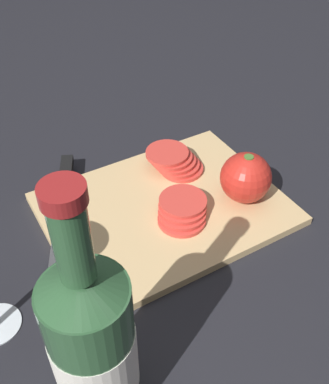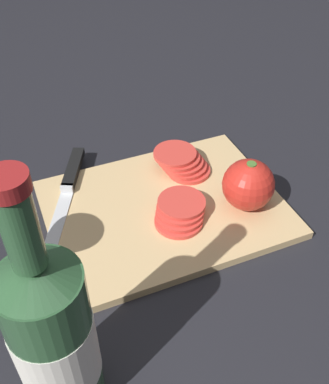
# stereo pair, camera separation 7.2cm
# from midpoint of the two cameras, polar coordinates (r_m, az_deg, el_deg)

# --- Properties ---
(ground_plane) EXTENTS (3.00, 3.00, 0.00)m
(ground_plane) POSITION_cam_midpoint_polar(r_m,az_deg,el_deg) (0.74, 5.61, -3.74)
(ground_plane) COLOR black
(cutting_board) EXTENTS (0.38, 0.29, 0.01)m
(cutting_board) POSITION_cam_midpoint_polar(r_m,az_deg,el_deg) (0.75, 2.77, -2.25)
(cutting_board) COLOR tan
(cutting_board) RESTS_ON ground_plane
(wine_bottle) EXTENTS (0.08, 0.08, 0.33)m
(wine_bottle) POSITION_cam_midpoint_polar(r_m,az_deg,el_deg) (0.48, -9.49, -18.07)
(wine_bottle) COLOR #2D5633
(wine_bottle) RESTS_ON ground_plane
(whole_tomato) EXTENTS (0.08, 0.08, 0.09)m
(whole_tomato) POSITION_cam_midpoint_polar(r_m,az_deg,el_deg) (0.74, 13.37, 0.78)
(whole_tomato) COLOR red
(whole_tomato) RESTS_ON cutting_board
(knife) EXTENTS (0.13, 0.24, 0.01)m
(knife) POSITION_cam_midpoint_polar(r_m,az_deg,el_deg) (0.80, -9.29, 1.76)
(knife) COLOR silver
(knife) RESTS_ON cutting_board
(tomato_slice_stack_near) EXTENTS (0.09, 0.10, 0.03)m
(tomato_slice_stack_near) POSITION_cam_midpoint_polar(r_m,az_deg,el_deg) (0.72, 4.89, -2.65)
(tomato_slice_stack_near) COLOR #D63D33
(tomato_slice_stack_near) RESTS_ON cutting_board
(tomato_slice_stack_far) EXTENTS (0.10, 0.10, 0.03)m
(tomato_slice_stack_far) POSITION_cam_midpoint_polar(r_m,az_deg,el_deg) (0.81, 4.79, 3.72)
(tomato_slice_stack_far) COLOR #D63D33
(tomato_slice_stack_far) RESTS_ON cutting_board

